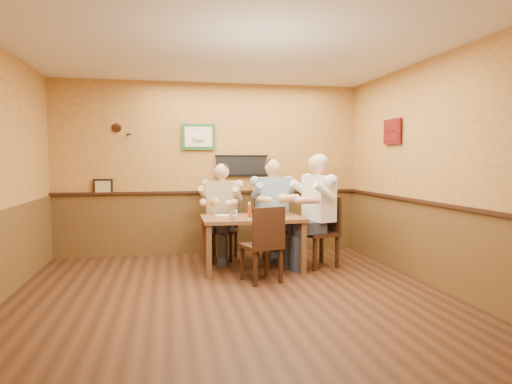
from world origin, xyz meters
The scene contains 17 objects.
room centered at (0.13, 0.17, 1.69)m, with size 5.02×5.03×2.81m.
dining_table centered at (0.46, 1.25, 0.66)m, with size 1.40×0.90×0.75m.
chair_back_left centered at (0.13, 1.99, 0.47)m, with size 0.43×0.43×0.94m, color #351D11, non-canonical shape.
chair_back_right centered at (0.90, 1.92, 0.49)m, with size 0.45×0.45×0.98m, color #351D11, non-canonical shape.
chair_right_end centered at (1.43, 1.21, 0.51)m, with size 0.47×0.47×1.02m, color #351D11, non-canonical shape.
chair_near_side centered at (0.45, 0.59, 0.48)m, with size 0.45×0.45×0.97m, color #351D11, non-canonical shape.
diner_tan_shirt centered at (0.13, 1.99, 0.67)m, with size 0.62×0.62×1.34m, color #CEBE8D, non-canonical shape.
diner_blue_polo centered at (0.90, 1.92, 0.70)m, with size 0.65×0.65×1.40m, color #7E9BBD, non-canonical shape.
diner_white_elder centered at (1.43, 1.21, 0.73)m, with size 0.67×0.67×1.46m, color white, non-canonical shape.
water_glass_left centered at (0.14, 0.94, 0.81)m, with size 0.08×0.08×0.11m, color silver.
water_glass_mid centered at (0.66, 1.03, 0.81)m, with size 0.08×0.08×0.11m, color white.
cola_tumbler centered at (0.86, 1.07, 0.80)m, with size 0.08×0.08×0.11m, color black.
hot_sauce_bottle centered at (0.41, 1.21, 0.85)m, with size 0.05×0.05×0.19m, color red.
salt_shaker centered at (0.23, 1.27, 0.80)m, with size 0.04×0.04×0.10m, color silver.
pepper_shaker centered at (0.46, 1.16, 0.80)m, with size 0.04×0.04×0.09m, color black.
plate_far_left centered at (0.05, 1.40, 0.76)m, with size 0.22×0.22×0.01m, color silver.
plate_far_right centered at (0.78, 1.46, 0.76)m, with size 0.24×0.24×0.02m, color white.
Camera 1 is at (-0.69, -5.01, 1.54)m, focal length 32.00 mm.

